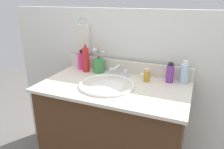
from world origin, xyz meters
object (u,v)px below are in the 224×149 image
bottle_cream_purple (170,73)px  cup_green (99,65)px  faucet (118,72)px  soap_bar (145,76)px  bottle_spray_red (86,59)px  bottle_oil_amber (147,76)px  bottle_gel_clear (184,73)px  hand_towel (83,39)px  bottle_soap_pink (82,60)px

bottle_cream_purple → cup_green: size_ratio=0.67×
faucet → soap_bar: bearing=12.7°
cup_green → bottle_cream_purple: bearing=-0.0°
bottle_cream_purple → bottle_spray_red: bottle_spray_red is taller
bottle_oil_amber → bottle_gel_clear: bearing=16.1°
hand_towel → bottle_cream_purple: hand_towel is taller
bottle_oil_amber → soap_bar: 0.07m
bottle_soap_pink → bottle_spray_red: bearing=-38.5°
faucet → cup_green: (-0.16, 0.02, 0.03)m
bottle_gel_clear → bottle_cream_purple: bearing=-163.8°
bottle_oil_amber → bottle_soap_pink: (-0.53, 0.07, 0.03)m
hand_towel → bottle_soap_pink: hand_towel is taller
bottle_gel_clear → bottle_oil_amber: size_ratio=1.70×
hand_towel → bottle_spray_red: size_ratio=1.02×
bottle_cream_purple → soap_bar: 0.18m
bottle_spray_red → bottle_oil_amber: (0.47, -0.02, -0.06)m
bottle_oil_amber → faucet: bearing=174.0°
faucet → bottle_soap_pink: size_ratio=1.07×
bottle_gel_clear → cup_green: 0.60m
bottle_cream_purple → bottle_soap_pink: bottle_soap_pink is taller
hand_towel → cup_green: size_ratio=1.11×
bottle_cream_purple → bottle_gel_clear: bearing=16.2°
bottle_gel_clear → faucet: bearing=-174.4°
faucet → bottle_gel_clear: bearing=5.6°
soap_bar → cup_green: bearing=-176.2°
bottle_gel_clear → soap_bar: (-0.26, -0.00, -0.05)m
bottle_gel_clear → bottle_soap_pink: 0.75m
bottle_cream_purple → bottle_oil_amber: 0.15m
faucet → bottle_spray_red: 0.26m
hand_towel → bottle_soap_pink: bearing=-74.8°
bottle_spray_red → soap_bar: bearing=5.6°
bottle_spray_red → bottle_oil_amber: size_ratio=2.47×
bottle_oil_amber → hand_towel: bearing=166.6°
faucet → bottle_soap_pink: bearing=171.7°
bottle_spray_red → cup_green: (0.09, 0.02, -0.04)m
bottle_soap_pink → cup_green: cup_green is taller
bottle_soap_pink → soap_bar: 0.50m
faucet → bottle_oil_amber: 0.21m
bottle_gel_clear → soap_bar: bottle_gel_clear is taller
hand_towel → bottle_spray_red: 0.18m
bottle_soap_pink → soap_bar: bottle_soap_pink is taller
faucet → bottle_oil_amber: size_ratio=1.84×
bottle_cream_purple → bottle_oil_amber: bearing=-164.0°
bottle_gel_clear → bottle_oil_amber: bottle_gel_clear is taller
bottle_soap_pink → soap_bar: (0.50, -0.00, -0.05)m
faucet → bottle_cream_purple: size_ratio=1.20×
bottle_spray_red → bottle_oil_amber: bottle_spray_red is taller
faucet → bottle_cream_purple: (0.35, 0.02, 0.03)m
bottle_oil_amber → bottle_soap_pink: size_ratio=0.58×
bottle_cream_purple → bottle_soap_pink: 0.67m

